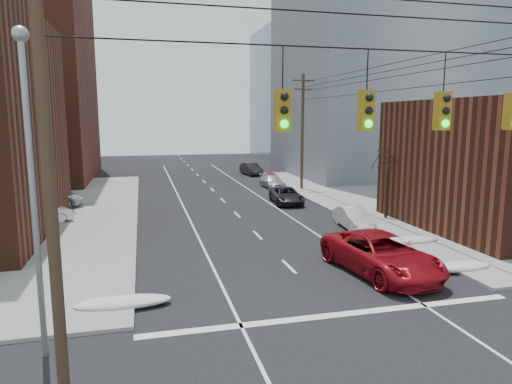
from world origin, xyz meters
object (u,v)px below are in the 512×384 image
red_pickup (381,254)px  parked_car_b (354,218)px  parked_car_a (380,246)px  parked_car_d (273,182)px  parked_car_e (271,179)px  lot_car_b (46,198)px  parked_car_f (251,169)px  lot_car_a (39,214)px  parked_car_c (286,196)px

red_pickup → parked_car_b: red_pickup is taller
parked_car_a → parked_car_d: (1.25, 23.59, 0.02)m
red_pickup → parked_car_d: (2.35, 25.64, -0.27)m
red_pickup → parked_car_e: size_ratio=1.67×
red_pickup → lot_car_b: size_ratio=1.20×
parked_car_f → lot_car_a: (-19.54, -22.79, 0.08)m
parked_car_b → parked_car_e: size_ratio=1.04×
parked_car_d → parked_car_e: (0.35, 1.75, 0.03)m
parked_car_c → lot_car_b: lot_car_b is taller
parked_car_f → parked_car_c: bearing=-101.7°
parked_car_e → lot_car_a: (-19.54, -13.84, 0.16)m
parked_car_b → parked_car_f: size_ratio=0.90×
red_pickup → parked_car_c: 17.25m
parked_car_e → lot_car_a: lot_car_a is taller
parked_car_d → lot_car_a: lot_car_a is taller
red_pickup → parked_car_e: (2.70, 27.40, -0.24)m
parked_car_f → lot_car_b: (-20.12, -17.21, 0.15)m
red_pickup → parked_car_b: size_ratio=1.59×
parked_car_e → lot_car_a: 23.94m
parked_car_e → red_pickup: bearing=-89.4°
red_pickup → parked_car_a: bearing=54.3°
parked_car_d → parked_car_e: size_ratio=1.12×
lot_car_a → lot_car_b: (-0.59, 5.58, 0.07)m
lot_car_b → red_pickup: bearing=-147.8°
red_pickup → parked_car_a: 2.34m
parked_car_b → lot_car_a: size_ratio=0.99×
parked_car_a → lot_car_b: (-18.52, 17.09, 0.28)m
parked_car_c → red_pickup: bearing=-88.3°
parked_car_d → lot_car_b: lot_car_b is taller
red_pickup → parked_car_e: red_pickup is taller
parked_car_e → parked_car_c: bearing=-92.7°
red_pickup → parked_car_f: (2.70, 36.35, -0.16)m
parked_car_c → parked_car_d: parked_car_c is taller
parked_car_c → parked_car_b: bearing=-75.4°
parked_car_e → lot_car_b: (-20.12, -8.26, 0.24)m
parked_car_a → parked_car_f: 34.34m
lot_car_a → lot_car_b: lot_car_b is taller
parked_car_e → parked_car_f: size_ratio=0.86×
parked_car_b → parked_car_c: (-1.50, 9.18, -0.01)m
parked_car_c → parked_car_d: bearing=86.9°
red_pickup → lot_car_a: (-16.84, 13.56, -0.07)m
lot_car_b → lot_car_a: bearing=175.9°
lot_car_a → lot_car_b: bearing=-19.0°
parked_car_a → parked_car_c: bearing=96.0°
parked_car_f → lot_car_a: size_ratio=1.10×
red_pickup → parked_car_a: (1.10, 2.05, -0.29)m
parked_car_b → parked_car_c: 9.30m
lot_car_a → parked_car_f: bearing=-65.6°
parked_car_a → lot_car_b: size_ratio=0.67×
parked_car_a → parked_car_c: (0.00, 15.17, 0.05)m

